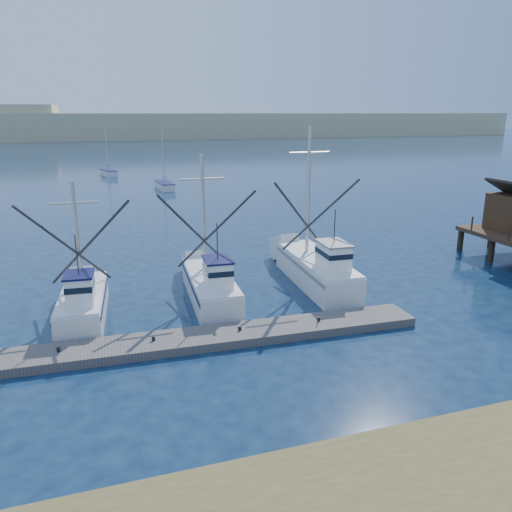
# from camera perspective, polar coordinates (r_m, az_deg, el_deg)

# --- Properties ---
(ground) EXTENTS (500.00, 500.00, 0.00)m
(ground) POSITION_cam_1_polar(r_m,az_deg,el_deg) (20.18, 7.93, -14.69)
(ground) COLOR #0B1A33
(ground) RESTS_ON ground
(floating_dock) EXTENTS (31.58, 3.22, 0.42)m
(floating_dock) POSITION_cam_1_polar(r_m,az_deg,el_deg) (23.30, -19.08, -10.46)
(floating_dock) COLOR #59544F
(floating_dock) RESTS_ON ground
(dune_ridge) EXTENTS (360.00, 60.00, 10.00)m
(dune_ridge) POSITION_cam_1_polar(r_m,az_deg,el_deg) (225.69, -16.50, 14.12)
(dune_ridge) COLOR tan
(dune_ridge) RESTS_ON ground
(trawler_fleet) EXTENTS (30.55, 8.95, 9.51)m
(trawler_fleet) POSITION_cam_1_polar(r_m,az_deg,el_deg) (27.75, -19.99, -4.53)
(trawler_fleet) COLOR silver
(trawler_fleet) RESTS_ON ground
(sailboat_near) EXTENTS (2.07, 5.83, 8.10)m
(sailboat_near) POSITION_cam_1_polar(r_m,az_deg,el_deg) (71.03, -10.40, 7.92)
(sailboat_near) COLOR silver
(sailboat_near) RESTS_ON ground
(sailboat_far) EXTENTS (2.69, 5.03, 8.10)m
(sailboat_far) POSITION_cam_1_polar(r_m,az_deg,el_deg) (88.52, -16.49, 9.11)
(sailboat_far) COLOR silver
(sailboat_far) RESTS_ON ground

